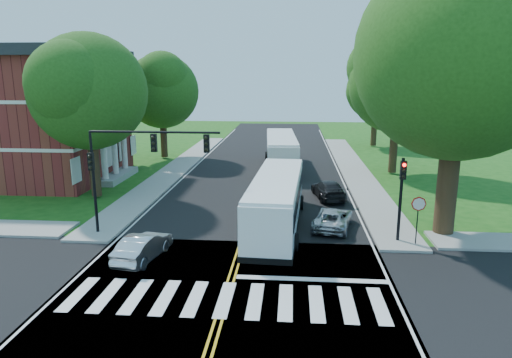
# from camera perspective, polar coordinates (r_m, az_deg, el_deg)

# --- Properties ---
(ground) EXTENTS (140.00, 140.00, 0.00)m
(ground) POSITION_cam_1_polar(r_m,az_deg,el_deg) (19.14, -3.67, -14.13)
(ground) COLOR #164D13
(ground) RESTS_ON ground
(road) EXTENTS (14.00, 96.00, 0.01)m
(road) POSITION_cam_1_polar(r_m,az_deg,el_deg) (36.02, 0.42, -1.04)
(road) COLOR black
(road) RESTS_ON ground
(cross_road) EXTENTS (60.00, 12.00, 0.01)m
(cross_road) POSITION_cam_1_polar(r_m,az_deg,el_deg) (19.14, -3.67, -14.11)
(cross_road) COLOR black
(cross_road) RESTS_ON ground
(center_line) EXTENTS (0.36, 70.00, 0.01)m
(center_line) POSITION_cam_1_polar(r_m,az_deg,el_deg) (39.90, 0.84, 0.35)
(center_line) COLOR gold
(center_line) RESTS_ON road
(edge_line_w) EXTENTS (0.12, 70.00, 0.01)m
(edge_line_w) POSITION_cam_1_polar(r_m,az_deg,el_deg) (40.90, -8.71, 0.52)
(edge_line_w) COLOR silver
(edge_line_w) RESTS_ON road
(edge_line_e) EXTENTS (0.12, 70.00, 0.01)m
(edge_line_e) POSITION_cam_1_polar(r_m,az_deg,el_deg) (40.04, 10.60, 0.18)
(edge_line_e) COLOR silver
(edge_line_e) RESTS_ON road
(crosswalk) EXTENTS (12.60, 3.00, 0.01)m
(crosswalk) POSITION_cam_1_polar(r_m,az_deg,el_deg) (18.70, -3.90, -14.78)
(crosswalk) COLOR silver
(crosswalk) RESTS_ON road
(stop_bar) EXTENTS (6.60, 0.40, 0.01)m
(stop_bar) POSITION_cam_1_polar(r_m,az_deg,el_deg) (20.42, 6.99, -12.34)
(stop_bar) COLOR silver
(stop_bar) RESTS_ON road
(sidewalk_nw) EXTENTS (2.60, 40.00, 0.15)m
(sidewalk_nw) POSITION_cam_1_polar(r_m,az_deg,el_deg) (44.10, -9.72, 1.46)
(sidewalk_nw) COLOR gray
(sidewalk_nw) RESTS_ON ground
(sidewalk_ne) EXTENTS (2.60, 40.00, 0.15)m
(sidewalk_ne) POSITION_cam_1_polar(r_m,az_deg,el_deg) (43.12, 12.19, 1.09)
(sidewalk_ne) COLOR gray
(sidewalk_ne) RESTS_ON ground
(tree_ne_big) EXTENTS (10.80, 10.80, 14.91)m
(tree_ne_big) POSITION_cam_1_polar(r_m,az_deg,el_deg) (26.27, 24.11, 13.86)
(tree_ne_big) COLOR black
(tree_ne_big) RESTS_ON ground
(tree_west_near) EXTENTS (8.00, 8.00, 11.40)m
(tree_west_near) POSITION_cam_1_polar(r_m,az_deg,el_deg) (33.93, -20.18, 10.17)
(tree_west_near) COLOR black
(tree_west_near) RESTS_ON ground
(tree_west_far) EXTENTS (7.60, 7.60, 10.67)m
(tree_west_far) POSITION_cam_1_polar(r_m,az_deg,el_deg) (48.81, -11.71, 10.66)
(tree_west_far) COLOR black
(tree_west_far) RESTS_ON ground
(tree_east_mid) EXTENTS (8.40, 8.40, 11.93)m
(tree_east_mid) POSITION_cam_1_polar(r_m,az_deg,el_deg) (41.84, 17.31, 11.20)
(tree_east_mid) COLOR black
(tree_east_mid) RESTS_ON ground
(tree_east_far) EXTENTS (7.20, 7.20, 10.34)m
(tree_east_far) POSITION_cam_1_polar(r_m,az_deg,el_deg) (57.75, 14.80, 10.68)
(tree_east_far) COLOR black
(tree_east_far) RESTS_ON ground
(brick_building) EXTENTS (20.00, 13.00, 10.80)m
(brick_building) POSITION_cam_1_polar(r_m,az_deg,el_deg) (44.39, -29.15, 7.07)
(brick_building) COLOR maroon
(brick_building) RESTS_ON ground
(signal_nw) EXTENTS (7.15, 0.46, 5.66)m
(signal_nw) POSITION_cam_1_polar(r_m,az_deg,el_deg) (25.13, -15.02, 2.59)
(signal_nw) COLOR black
(signal_nw) RESTS_ON ground
(signal_ne) EXTENTS (0.30, 0.46, 4.40)m
(signal_ne) POSITION_cam_1_polar(r_m,az_deg,el_deg) (24.65, 17.73, -1.15)
(signal_ne) COLOR black
(signal_ne) RESTS_ON ground
(stop_sign) EXTENTS (0.76, 0.08, 2.53)m
(stop_sign) POSITION_cam_1_polar(r_m,az_deg,el_deg) (24.65, 19.63, -3.54)
(stop_sign) COLOR black
(stop_sign) RESTS_ON ground
(bus_lead) EXTENTS (3.30, 11.84, 3.03)m
(bus_lead) POSITION_cam_1_polar(r_m,az_deg,el_deg) (26.29, 2.58, -2.72)
(bus_lead) COLOR white
(bus_lead) RESTS_ON road
(bus_follow) EXTENTS (3.50, 12.34, 3.16)m
(bus_follow) POSITION_cam_1_polar(r_m,az_deg,el_deg) (42.77, 3.16, 3.46)
(bus_follow) COLOR white
(bus_follow) RESTS_ON road
(hatchback) EXTENTS (1.98, 4.03, 1.27)m
(hatchback) POSITION_cam_1_polar(r_m,az_deg,el_deg) (22.72, -13.93, -8.22)
(hatchback) COLOR silver
(hatchback) RESTS_ON road
(suv) EXTENTS (2.82, 4.52, 1.17)m
(suv) POSITION_cam_1_polar(r_m,az_deg,el_deg) (26.79, 9.59, -4.87)
(suv) COLOR #B8BAC0
(suv) RESTS_ON road
(dark_sedan) EXTENTS (2.53, 4.72, 1.30)m
(dark_sedan) POSITION_cam_1_polar(r_m,az_deg,el_deg) (33.07, 9.05, -1.30)
(dark_sedan) COLOR black
(dark_sedan) RESTS_ON road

